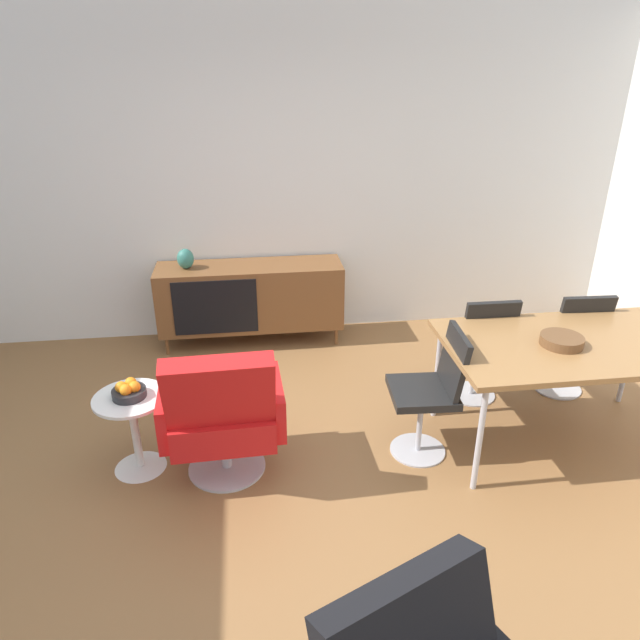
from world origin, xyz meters
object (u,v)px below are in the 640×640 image
dining_chair_back_left (481,343)px  lounge_chair_red (222,411)px  dining_chair_near_window (432,389)px  dining_chair_back_right (571,338)px  dining_table (572,348)px  sideboard (250,296)px  wooden_bowl_on_table (562,341)px  side_table_round (134,424)px  fruit_bowl (129,390)px  vase_cobalt (185,259)px

dining_chair_back_left → lounge_chair_red: size_ratio=0.90×
dining_chair_near_window → dining_chair_back_right: (1.24, 0.56, 0.00)m
dining_table → dining_chair_near_window: size_ratio=1.87×
sideboard → dining_table: dining_table is taller
dining_chair_near_window → dining_table: bearing=0.2°
wooden_bowl_on_table → dining_chair_near_window: size_ratio=0.30×
side_table_round → fruit_bowl: size_ratio=2.60×
lounge_chair_red → fruit_bowl: lounge_chair_red is taller
lounge_chair_red → sideboard: bearing=83.7°
dining_table → dining_chair_back_left: size_ratio=1.87×
dining_chair_back_right → lounge_chair_red: lounge_chair_red is taller
wooden_bowl_on_table → dining_table: bearing=16.9°
dining_chair_back_right → dining_table: bearing=-121.8°
dining_chair_near_window → wooden_bowl_on_table: bearing=-2.0°
lounge_chair_red → side_table_round: (-0.54, 0.15, -0.15)m
dining_chair_back_left → fruit_bowl: (-2.38, -0.49, 0.09)m
vase_cobalt → fruit_bowl: vase_cobalt is taller
dining_table → dining_chair_back_left: bearing=122.1°
wooden_bowl_on_table → side_table_round: size_ratio=0.50×
dining_table → dining_chair_back_right: dining_chair_back_right is taller
dining_chair_back_left → side_table_round: size_ratio=1.65×
wooden_bowl_on_table → fruit_bowl: bearing=177.9°
dining_table → wooden_bowl_on_table: size_ratio=6.15×
sideboard → dining_chair_near_window: (1.09, -1.77, 0.03)m
vase_cobalt → dining_table: bearing=-35.1°
lounge_chair_red → dining_chair_near_window: bearing=3.3°
lounge_chair_red → dining_table: bearing=2.1°
vase_cobalt → dining_chair_near_window: 2.42m
vase_cobalt → dining_chair_back_left: 2.50m
lounge_chair_red → dining_chair_back_right: bearing=14.1°
dining_table → dining_chair_near_window: dining_chair_near_window is taller
dining_table → dining_chair_back_right: size_ratio=1.87×
fruit_bowl → wooden_bowl_on_table: bearing=-2.1°
dining_chair_back_left → side_table_round: 2.43m
dining_chair_near_window → fruit_bowl: size_ratio=4.28×
dining_chair_back_right → side_table_round: 3.12m
wooden_bowl_on_table → fruit_bowl: wooden_bowl_on_table is taller
dining_chair_back_right → side_table_round: size_ratio=1.65×
dining_chair_near_window → dining_chair_back_right: size_ratio=1.00×
sideboard → dining_chair_back_left: bearing=-36.4°
dining_chair_near_window → lounge_chair_red: (-1.30, -0.08, -0.00)m
dining_table → dining_chair_near_window: bearing=-179.8°
sideboard → fruit_bowl: 1.86m
dining_chair_back_left → dining_chair_back_right: size_ratio=1.00×
side_table_round → dining_chair_back_left: bearing=11.7°
dining_chair_back_left → lounge_chair_red: bearing=-160.8°
dining_chair_back_right → wooden_bowl_on_table: bearing=-127.2°
wooden_bowl_on_table → side_table_round: 2.67m
vase_cobalt → side_table_round: 1.78m
side_table_round → lounge_chair_red: bearing=-15.2°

